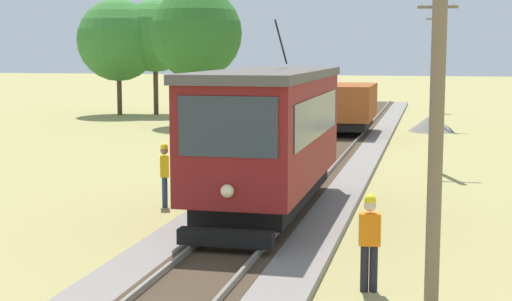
{
  "coord_description": "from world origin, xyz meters",
  "views": [
    {
      "loc": [
        4.06,
        -3.02,
        4.32
      ],
      "look_at": [
        -0.61,
        17.27,
        1.6
      ],
      "focal_mm": 54.04,
      "sensor_mm": 36.0,
      "label": 1
    }
  ],
  "objects": [
    {
      "name": "tree_right_far",
      "position": [
        -16.42,
        45.14,
        4.97
      ],
      "size": [
        5.43,
        5.43,
        7.69
      ],
      "color": "#4C3823",
      "rests_on": "ground"
    },
    {
      "name": "utility_pole_far",
      "position": [
        4.13,
        41.02,
        4.14
      ],
      "size": [
        1.4,
        0.47,
        8.09
      ],
      "color": "#7A664C",
      "rests_on": "ground"
    },
    {
      "name": "track_worker",
      "position": [
        3.03,
        10.51,
        0.98
      ],
      "size": [
        0.41,
        0.29,
        1.78
      ],
      "rotation": [
        0.0,
        0.0,
        -1.44
      ],
      "color": "black",
      "rests_on": "ground"
    },
    {
      "name": "utility_pole_near_tram",
      "position": [
        4.13,
        9.71,
        3.71
      ],
      "size": [
        1.4,
        0.39,
        7.24
      ],
      "color": "#7A664C",
      "rests_on": "ground"
    },
    {
      "name": "freight_car",
      "position": [
        0.0,
        35.19,
        1.56
      ],
      "size": [
        2.4,
        5.2,
        2.31
      ],
      "color": "#93471E",
      "rests_on": "rail_right"
    },
    {
      "name": "red_tram",
      "position": [
        0.0,
        16.03,
        2.19
      ],
      "size": [
        2.6,
        8.54,
        4.79
      ],
      "color": "maroon",
      "rests_on": "rail_right"
    },
    {
      "name": "utility_pole_distant",
      "position": [
        4.13,
        52.85,
        3.78
      ],
      "size": [
        1.4,
        0.6,
        7.37
      ],
      "color": "#7A664C",
      "rests_on": "ground"
    },
    {
      "name": "utility_pole_mid",
      "position": [
        4.13,
        25.1,
        3.4
      ],
      "size": [
        1.4,
        0.58,
        6.61
      ],
      "color": "#7A664C",
      "rests_on": "ground"
    },
    {
      "name": "tree_left_far",
      "position": [
        -14.14,
        45.96,
        5.24
      ],
      "size": [
        4.77,
        4.77,
        7.63
      ],
      "color": "#4C3823",
      "rests_on": "ground"
    },
    {
      "name": "gravel_pile",
      "position": [
        4.02,
        38.97,
        0.47
      ],
      "size": [
        2.49,
        2.49,
        0.93
      ],
      "primitive_type": "cone",
      "color": "gray",
      "rests_on": "ground"
    },
    {
      "name": "tree_right_near",
      "position": [
        -9.13,
        39.15,
        5.26
      ],
      "size": [
        5.19,
        5.19,
        7.86
      ],
      "color": "#4C3823",
      "rests_on": "ground"
    },
    {
      "name": "second_worker",
      "position": [
        -3.1,
        16.82,
        0.98
      ],
      "size": [
        0.36,
        0.44,
        1.78
      ],
      "rotation": [
        0.0,
        0.0,
        -2.78
      ],
      "color": "navy",
      "rests_on": "ground"
    }
  ]
}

